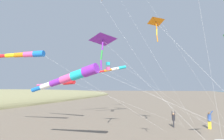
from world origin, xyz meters
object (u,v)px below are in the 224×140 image
at_px(kite_windsock_long_streamer_right, 113,69).
at_px(kite_box_purple_drifting, 108,66).
at_px(kite_windsock_rainbow_low_near, 60,83).
at_px(person_child_grey_jacket, 174,119).
at_px(kite_windsock_checkered_midright, 23,55).
at_px(person_adult_flyer, 210,119).
at_px(kite_delta_orange_high_right, 103,40).
at_px(kite_delta_long_streamer_left, 157,23).
at_px(kite_windsock_yellow_midlevel, 71,77).

xyz_separation_m(kite_windsock_long_streamer_right, kite_box_purple_drifting, (0.19, -3.20, 0.18)).
relative_size(kite_windsock_rainbow_low_near, kite_box_purple_drifting, 1.49).
bearing_deg(person_child_grey_jacket, kite_windsock_checkered_midright, -157.88).
distance_m(person_adult_flyer, kite_delta_orange_high_right, 14.60).
xyz_separation_m(person_adult_flyer, kite_box_purple_drifting, (-13.43, 4.77, 6.79)).
relative_size(kite_delta_orange_high_right, kite_windsock_checkered_midright, 0.55).
relative_size(person_child_grey_jacket, kite_delta_orange_high_right, 0.17).
bearing_deg(person_adult_flyer, kite_windsock_rainbow_low_near, 179.14).
bearing_deg(kite_delta_long_streamer_left, kite_windsock_checkered_midright, 161.72).
bearing_deg(kite_windsock_checkered_midright, person_adult_flyer, 18.85).
xyz_separation_m(kite_windsock_yellow_midlevel, kite_windsock_checkered_midright, (-8.31, 4.23, 2.83)).
relative_size(person_child_grey_jacket, kite_windsock_checkered_midright, 0.09).
distance_m(kite_windsock_yellow_midlevel, kite_windsock_checkered_midright, 9.75).
relative_size(kite_windsock_yellow_midlevel, kite_windsock_checkered_midright, 1.01).
bearing_deg(kite_windsock_checkered_midright, kite_delta_orange_high_right, 3.22).
distance_m(person_adult_flyer, kite_windsock_long_streamer_right, 17.10).
xyz_separation_m(person_adult_flyer, kite_windsock_checkered_midright, (-19.63, -6.70, 7.08)).
relative_size(kite_windsock_long_streamer_right, kite_box_purple_drifting, 1.23).
bearing_deg(kite_windsock_checkered_midright, kite_box_purple_drifting, 61.61).
height_order(kite_windsock_rainbow_low_near, kite_box_purple_drifting, kite_box_purple_drifting).
distance_m(person_adult_flyer, person_child_grey_jacket, 3.84).
relative_size(person_child_grey_jacket, kite_windsock_rainbow_low_near, 0.08).
relative_size(kite_delta_long_streamer_left, kite_box_purple_drifting, 0.65).
height_order(kite_delta_long_streamer_left, kite_windsock_checkered_midright, kite_delta_long_streamer_left).
distance_m(kite_windsock_rainbow_low_near, kite_windsock_yellow_midlevel, 13.69).
bearing_deg(kite_windsock_yellow_midlevel, kite_box_purple_drifting, 97.66).
bearing_deg(kite_delta_long_streamer_left, kite_delta_orange_high_right, 136.26).
distance_m(person_child_grey_jacket, kite_windsock_yellow_midlevel, 13.73).
xyz_separation_m(person_adult_flyer, kite_windsock_long_streamer_right, (-13.62, 7.97, 6.60)).
bearing_deg(kite_windsock_rainbow_low_near, kite_delta_orange_high_right, -36.34).
height_order(kite_windsock_rainbow_low_near, kite_windsock_checkered_midright, kite_windsock_checkered_midright).
distance_m(person_child_grey_jacket, kite_windsock_rainbow_low_near, 15.91).
relative_size(person_adult_flyer, kite_windsock_rainbow_low_near, 0.09).
distance_m(kite_delta_long_streamer_left, kite_windsock_yellow_midlevel, 7.52).
bearing_deg(person_adult_flyer, kite_delta_orange_high_right, -149.21).
distance_m(kite_delta_long_streamer_left, kite_windsock_rainbow_low_near, 19.12).
height_order(kite_delta_long_streamer_left, kite_box_purple_drifting, kite_delta_long_streamer_left).
xyz_separation_m(kite_delta_orange_high_right, kite_windsock_checkered_midright, (-9.25, -0.52, -1.12)).
xyz_separation_m(kite_windsock_checkered_midright, kite_box_purple_drifting, (6.20, 11.47, -0.29)).
relative_size(kite_windsock_rainbow_low_near, kite_windsock_yellow_midlevel, 1.05).
relative_size(kite_delta_orange_high_right, kite_box_purple_drifting, 0.76).
xyz_separation_m(kite_windsock_rainbow_low_near, kite_box_purple_drifting, (5.74, 4.48, 2.70)).
bearing_deg(kite_box_purple_drifting, person_child_grey_jacket, -27.74).
bearing_deg(kite_box_purple_drifting, kite_windsock_rainbow_low_near, -141.99).
bearing_deg(kite_windsock_yellow_midlevel, person_child_grey_jacket, 54.89).
bearing_deg(kite_delta_orange_high_right, person_child_grey_jacket, 42.03).
bearing_deg(kite_box_purple_drifting, kite_windsock_long_streamer_right, 93.41).
height_order(person_adult_flyer, kite_windsock_yellow_midlevel, kite_windsock_yellow_midlevel).
xyz_separation_m(person_adult_flyer, kite_delta_long_streamer_left, (-4.67, -11.64, 7.69)).
relative_size(kite_windsock_checkered_midright, kite_box_purple_drifting, 1.40).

